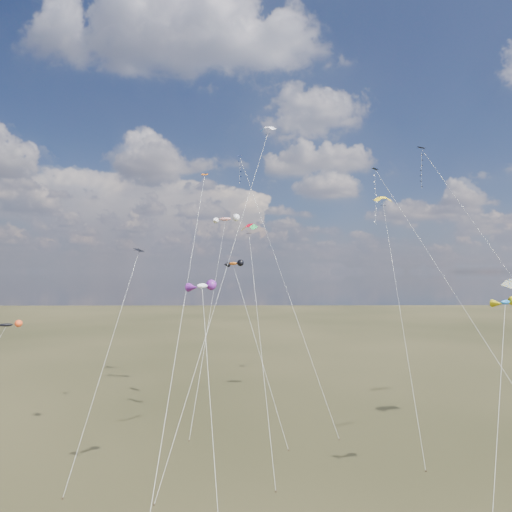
{
  "coord_description": "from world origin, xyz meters",
  "views": [
    {
      "loc": [
        -0.62,
        -34.33,
        17.17
      ],
      "look_at": [
        0.0,
        18.0,
        19.0
      ],
      "focal_mm": 32.0,
      "sensor_mm": 36.0,
      "label": 1
    }
  ],
  "objects": [
    {
      "name": "diamond_navy_tall",
      "position": [
        -1.34,
        32.89,
        30.03
      ],
      "size": [
        11.22,
        22.54,
        35.07
      ],
      "color": "#121953",
      "rests_on": "ground"
    },
    {
      "name": "diamond_orange_center",
      "position": [
        -6.16,
        7.78,
        18.14
      ],
      "size": [
        1.42,
        25.64,
        28.33
      ],
      "color": "#C64E00",
      "rests_on": "ground"
    },
    {
      "name": "novelty_black_orange",
      "position": [
        -31.9,
        24.48,
        10.38
      ],
      "size": [
        4.1,
        7.83,
        10.94
      ],
      "color": "black",
      "rests_on": "ground"
    },
    {
      "name": "ground",
      "position": [
        0.0,
        0.0,
        0.0
      ],
      "size": [
        400.0,
        400.0,
        0.0
      ],
      "primitive_type": "plane",
      "color": "black",
      "rests_on": "ground"
    },
    {
      "name": "diamond_navy_right",
      "position": [
        14.76,
        18.26,
        24.8
      ],
      "size": [
        11.17,
        18.74,
        29.53
      ],
      "color": "#0A1743",
      "rests_on": "ground"
    },
    {
      "name": "parafoil_tricolor",
      "position": [
        -0.81,
        21.63,
        22.75
      ],
      "size": [
        3.42,
        21.17,
        23.47
      ],
      "color": "#CFAB07",
      "rests_on": "ground"
    },
    {
      "name": "diamond_black_mid",
      "position": [
        -12.65,
        8.77,
        14.22
      ],
      "size": [
        3.57,
        11.37,
        19.55
      ],
      "color": "black",
      "rests_on": "ground"
    },
    {
      "name": "novelty_redwhite_stripe",
      "position": [
        -4.19,
        29.3,
        24.5
      ],
      "size": [
        4.56,
        17.79,
        25.19
      ],
      "color": "red",
      "rests_on": "ground"
    },
    {
      "name": "novelty_blue_yellow",
      "position": [
        19.22,
        1.03,
        14.7
      ],
      "size": [
        8.37,
        11.57,
        15.25
      ],
      "color": "#1969B3",
      "rests_on": "ground"
    },
    {
      "name": "parafoil_yellow",
      "position": [
        16.59,
        24.17,
        26.64
      ],
      "size": [
        3.4,
        19.79,
        27.38
      ],
      "color": "yellow",
      "rests_on": "ground"
    },
    {
      "name": "parafoil_blue_white",
      "position": [
        1.69,
        29.44,
        37.37
      ],
      "size": [
        10.78,
        30.95,
        38.3
      ],
      "color": "#197DCD",
      "rests_on": "ground"
    },
    {
      "name": "diamond_black_high",
      "position": [
        24.95,
        29.59,
        30.36
      ],
      "size": [
        9.62,
        27.96,
        35.54
      ],
      "color": "black",
      "rests_on": "ground"
    },
    {
      "name": "novelty_white_purple",
      "position": [
        -4.45,
        1.91,
        15.98
      ],
      "size": [
        3.4,
        11.32,
        16.53
      ],
      "color": "silver",
      "rests_on": "ground"
    },
    {
      "name": "novelty_orange_black",
      "position": [
        -2.59,
        18.02,
        18.02
      ],
      "size": [
        6.89,
        9.06,
        18.56
      ],
      "color": "orange",
      "rests_on": "ground"
    }
  ]
}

